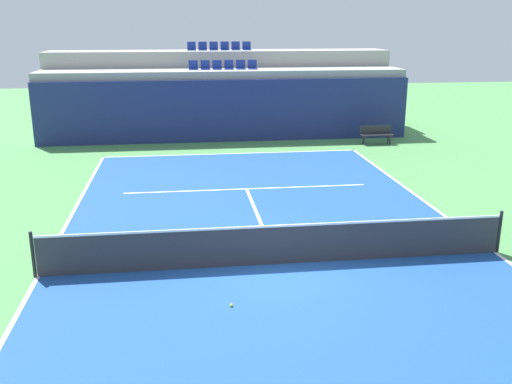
% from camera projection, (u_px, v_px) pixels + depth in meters
% --- Properties ---
extents(ground_plane, '(80.00, 80.00, 0.00)m').
position_uv_depth(ground_plane, '(278.00, 264.00, 13.54)').
color(ground_plane, '#4C8C4C').
extents(court_surface, '(11.00, 24.00, 0.01)m').
position_uv_depth(court_surface, '(278.00, 264.00, 13.54)').
color(court_surface, '#1E4C99').
rests_on(court_surface, ground_plane).
extents(baseline_far, '(11.00, 0.10, 0.00)m').
position_uv_depth(baseline_far, '(232.00, 154.00, 24.90)').
color(baseline_far, white).
rests_on(baseline_far, court_surface).
extents(sideline_left, '(0.10, 24.00, 0.00)m').
position_uv_depth(sideline_left, '(38.00, 277.00, 12.85)').
color(sideline_left, white).
rests_on(sideline_left, court_surface).
extents(sideline_right, '(0.10, 24.00, 0.00)m').
position_uv_depth(sideline_right, '(495.00, 252.00, 14.22)').
color(sideline_right, white).
rests_on(sideline_right, court_surface).
extents(service_line_far, '(8.26, 0.10, 0.00)m').
position_uv_depth(service_line_far, '(247.00, 189.00, 19.62)').
color(service_line_far, white).
rests_on(service_line_far, court_surface).
extents(centre_service_line, '(0.10, 6.40, 0.00)m').
position_uv_depth(centre_service_line, '(259.00, 219.00, 16.58)').
color(centre_service_line, white).
rests_on(centre_service_line, court_surface).
extents(back_wall, '(17.64, 0.30, 2.91)m').
position_uv_depth(back_wall, '(226.00, 111.00, 27.14)').
color(back_wall, navy).
rests_on(back_wall, ground_plane).
extents(stands_tier_lower, '(17.64, 2.40, 3.28)m').
position_uv_depth(stands_tier_lower, '(224.00, 103.00, 28.37)').
color(stands_tier_lower, '#9E9E99').
rests_on(stands_tier_lower, ground_plane).
extents(stands_tier_upper, '(17.64, 2.40, 4.07)m').
position_uv_depth(stands_tier_upper, '(220.00, 90.00, 30.54)').
color(stands_tier_upper, '#9E9E99').
rests_on(stands_tier_upper, ground_plane).
extents(seating_row_lower, '(3.33, 0.44, 0.44)m').
position_uv_depth(seating_row_lower, '(223.00, 67.00, 27.96)').
color(seating_row_lower, navy).
rests_on(seating_row_lower, stands_tier_lower).
extents(seating_row_upper, '(3.33, 0.44, 0.44)m').
position_uv_depth(seating_row_upper, '(219.00, 48.00, 30.02)').
color(seating_row_upper, navy).
rests_on(seating_row_upper, stands_tier_upper).
extents(tennis_net, '(11.08, 0.08, 1.07)m').
position_uv_depth(tennis_net, '(278.00, 244.00, 13.39)').
color(tennis_net, black).
rests_on(tennis_net, court_surface).
extents(player_bench, '(1.50, 0.40, 0.85)m').
position_uv_depth(player_bench, '(376.00, 133.00, 26.76)').
color(player_bench, '#232328').
rests_on(player_bench, ground_plane).
extents(tennis_ball_0, '(0.07, 0.07, 0.07)m').
position_uv_depth(tennis_ball_0, '(231.00, 305.00, 11.48)').
color(tennis_ball_0, '#CCE033').
rests_on(tennis_ball_0, court_surface).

